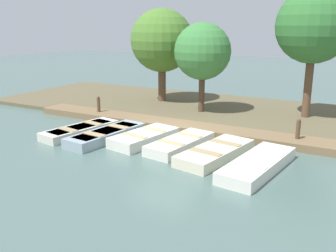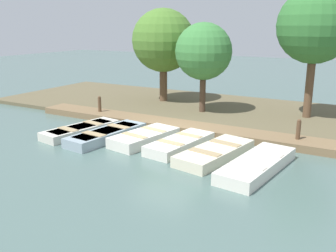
{
  "view_description": "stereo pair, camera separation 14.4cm",
  "coord_description": "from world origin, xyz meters",
  "px_view_note": "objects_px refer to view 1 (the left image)",
  "views": [
    {
      "loc": [
        12.5,
        7.04,
        4.3
      ],
      "look_at": [
        0.67,
        0.54,
        0.65
      ],
      "focal_mm": 40.0,
      "sensor_mm": 36.0,
      "label": 1
    },
    {
      "loc": [
        12.43,
        7.16,
        4.3
      ],
      "look_at": [
        0.67,
        0.54,
        0.65
      ],
      "focal_mm": 40.0,
      "sensor_mm": 36.0,
      "label": 2
    }
  ],
  "objects_px": {
    "rowboat_2": "(144,137)",
    "park_tree_far_left": "(162,41)",
    "rowboat_3": "(180,143)",
    "rowboat_5": "(258,164)",
    "rowboat_0": "(81,130)",
    "rowboat_1": "(107,135)",
    "park_tree_center": "(314,26)",
    "park_tree_left": "(203,52)",
    "mooring_post_near": "(99,107)",
    "rowboat_4": "(216,152)",
    "mooring_post_far": "(298,132)"
  },
  "relations": [
    {
      "from": "mooring_post_near",
      "to": "rowboat_0",
      "type": "bearing_deg",
      "value": 23.9
    },
    {
      "from": "mooring_post_far",
      "to": "park_tree_left",
      "type": "bearing_deg",
      "value": -119.15
    },
    {
      "from": "rowboat_1",
      "to": "mooring_post_near",
      "type": "distance_m",
      "value": 3.72
    },
    {
      "from": "rowboat_3",
      "to": "rowboat_5",
      "type": "distance_m",
      "value": 3.11
    },
    {
      "from": "rowboat_0",
      "to": "mooring_post_near",
      "type": "relative_size",
      "value": 3.32
    },
    {
      "from": "park_tree_far_left",
      "to": "rowboat_1",
      "type": "bearing_deg",
      "value": 12.09
    },
    {
      "from": "rowboat_2",
      "to": "mooring_post_far",
      "type": "bearing_deg",
      "value": 124.56
    },
    {
      "from": "rowboat_2",
      "to": "mooring_post_near",
      "type": "xyz_separation_m",
      "value": [
        -2.33,
        -4.04,
        0.32
      ]
    },
    {
      "from": "rowboat_4",
      "to": "mooring_post_near",
      "type": "bearing_deg",
      "value": -100.17
    },
    {
      "from": "rowboat_3",
      "to": "rowboat_2",
      "type": "bearing_deg",
      "value": -80.87
    },
    {
      "from": "rowboat_0",
      "to": "rowboat_3",
      "type": "bearing_deg",
      "value": 103.94
    },
    {
      "from": "mooring_post_near",
      "to": "rowboat_4",
      "type": "bearing_deg",
      "value": 69.79
    },
    {
      "from": "park_tree_left",
      "to": "rowboat_4",
      "type": "bearing_deg",
      "value": 28.38
    },
    {
      "from": "mooring_post_far",
      "to": "rowboat_3",
      "type": "bearing_deg",
      "value": -57.64
    },
    {
      "from": "mooring_post_near",
      "to": "park_tree_far_left",
      "type": "height_order",
      "value": "park_tree_far_left"
    },
    {
      "from": "rowboat_4",
      "to": "park_tree_center",
      "type": "xyz_separation_m",
      "value": [
        -6.73,
        1.76,
        4.06
      ]
    },
    {
      "from": "rowboat_2",
      "to": "park_tree_far_left",
      "type": "relative_size",
      "value": 0.57
    },
    {
      "from": "rowboat_1",
      "to": "rowboat_3",
      "type": "distance_m",
      "value": 3.03
    },
    {
      "from": "rowboat_4",
      "to": "park_tree_left",
      "type": "distance_m",
      "value": 6.8
    },
    {
      "from": "rowboat_3",
      "to": "park_tree_center",
      "type": "distance_m",
      "value": 8.27
    },
    {
      "from": "rowboat_5",
      "to": "park_tree_left",
      "type": "bearing_deg",
      "value": -135.16
    },
    {
      "from": "rowboat_3",
      "to": "rowboat_4",
      "type": "xyz_separation_m",
      "value": [
        0.29,
        1.47,
        -0.0
      ]
    },
    {
      "from": "rowboat_1",
      "to": "rowboat_5",
      "type": "bearing_deg",
      "value": 93.18
    },
    {
      "from": "park_tree_far_left",
      "to": "park_tree_center",
      "type": "height_order",
      "value": "park_tree_center"
    },
    {
      "from": "rowboat_5",
      "to": "mooring_post_near",
      "type": "height_order",
      "value": "mooring_post_near"
    },
    {
      "from": "park_tree_far_left",
      "to": "park_tree_left",
      "type": "bearing_deg",
      "value": 64.56
    },
    {
      "from": "rowboat_0",
      "to": "rowboat_2",
      "type": "height_order",
      "value": "rowboat_2"
    },
    {
      "from": "rowboat_3",
      "to": "park_tree_far_left",
      "type": "relative_size",
      "value": 0.6
    },
    {
      "from": "rowboat_2",
      "to": "mooring_post_far",
      "type": "height_order",
      "value": "mooring_post_far"
    },
    {
      "from": "rowboat_1",
      "to": "rowboat_2",
      "type": "height_order",
      "value": "rowboat_2"
    },
    {
      "from": "rowboat_1",
      "to": "park_tree_center",
      "type": "height_order",
      "value": "park_tree_center"
    },
    {
      "from": "rowboat_0",
      "to": "rowboat_5",
      "type": "bearing_deg",
      "value": 96.63
    },
    {
      "from": "rowboat_1",
      "to": "rowboat_0",
      "type": "bearing_deg",
      "value": -86.89
    },
    {
      "from": "rowboat_0",
      "to": "rowboat_2",
      "type": "relative_size",
      "value": 1.17
    },
    {
      "from": "rowboat_1",
      "to": "rowboat_3",
      "type": "height_order",
      "value": "rowboat_1"
    },
    {
      "from": "rowboat_3",
      "to": "park_tree_far_left",
      "type": "xyz_separation_m",
      "value": [
        -6.57,
        -4.5,
        3.28
      ]
    },
    {
      "from": "rowboat_2",
      "to": "mooring_post_near",
      "type": "relative_size",
      "value": 2.84
    },
    {
      "from": "rowboat_2",
      "to": "rowboat_4",
      "type": "height_order",
      "value": "rowboat_2"
    },
    {
      "from": "rowboat_2",
      "to": "rowboat_3",
      "type": "bearing_deg",
      "value": 101.38
    },
    {
      "from": "rowboat_1",
      "to": "mooring_post_near",
      "type": "xyz_separation_m",
      "value": [
        -2.69,
        -2.54,
        0.33
      ]
    },
    {
      "from": "rowboat_2",
      "to": "mooring_post_near",
      "type": "distance_m",
      "value": 4.68
    },
    {
      "from": "rowboat_2",
      "to": "rowboat_5",
      "type": "bearing_deg",
      "value": 91.41
    },
    {
      "from": "rowboat_3",
      "to": "rowboat_4",
      "type": "distance_m",
      "value": 1.5
    },
    {
      "from": "rowboat_5",
      "to": "rowboat_3",
      "type": "bearing_deg",
      "value": -96.13
    },
    {
      "from": "rowboat_5",
      "to": "park_tree_left",
      "type": "distance_m",
      "value": 7.92
    },
    {
      "from": "mooring_post_far",
      "to": "park_tree_center",
      "type": "relative_size",
      "value": 0.18
    },
    {
      "from": "rowboat_2",
      "to": "rowboat_1",
      "type": "bearing_deg",
      "value": -66.28
    },
    {
      "from": "rowboat_4",
      "to": "rowboat_1",
      "type": "bearing_deg",
      "value": -78.59
    },
    {
      "from": "park_tree_left",
      "to": "park_tree_center",
      "type": "height_order",
      "value": "park_tree_center"
    },
    {
      "from": "rowboat_2",
      "to": "park_tree_far_left",
      "type": "xyz_separation_m",
      "value": [
        -6.61,
        -2.99,
        3.26
      ]
    }
  ]
}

